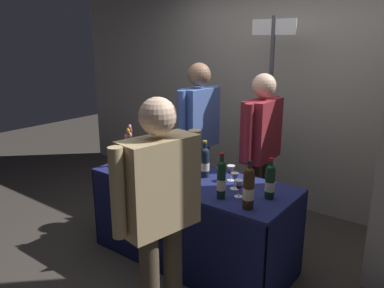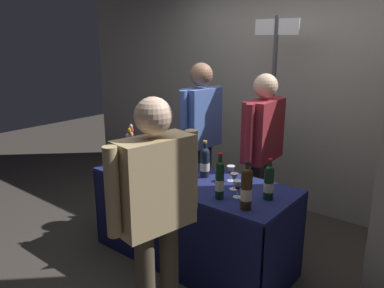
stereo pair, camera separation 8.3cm
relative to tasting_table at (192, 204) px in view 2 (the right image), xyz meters
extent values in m
plane|color=#38332D|center=(0.00, 0.00, -0.52)|extent=(12.00, 12.00, 0.00)
cube|color=#9E998E|center=(0.00, 1.63, 0.76)|extent=(6.26, 0.12, 2.56)
cube|color=#191E51|center=(0.00, 0.00, 0.22)|extent=(1.74, 0.71, 0.02)
cube|color=#141942|center=(0.00, -0.35, -0.16)|extent=(1.74, 0.01, 0.73)
cube|color=#141942|center=(0.00, 0.35, -0.16)|extent=(1.74, 0.01, 0.73)
cube|color=#141942|center=(-0.86, 0.00, -0.16)|extent=(0.01, 0.71, 0.73)
cube|color=#141942|center=(0.86, 0.00, -0.16)|extent=(0.01, 0.71, 0.73)
cylinder|color=#192333|center=(0.09, -0.22, 0.36)|extent=(0.07, 0.07, 0.25)
sphere|color=#192333|center=(0.09, -0.22, 0.48)|extent=(0.07, 0.07, 0.07)
cylinder|color=#192333|center=(0.09, -0.22, 0.53)|extent=(0.03, 0.03, 0.09)
cylinder|color=black|center=(0.09, -0.22, 0.58)|extent=(0.03, 0.03, 0.02)
cylinder|color=beige|center=(0.09, -0.22, 0.34)|extent=(0.07, 0.07, 0.08)
cylinder|color=black|center=(0.42, -0.20, 0.36)|extent=(0.06, 0.06, 0.25)
sphere|color=black|center=(0.42, -0.20, 0.49)|extent=(0.06, 0.06, 0.06)
cylinder|color=black|center=(0.42, -0.20, 0.52)|extent=(0.03, 0.03, 0.07)
cylinder|color=maroon|center=(0.42, -0.20, 0.57)|extent=(0.03, 0.03, 0.02)
cylinder|color=beige|center=(0.42, -0.20, 0.34)|extent=(0.07, 0.07, 0.08)
cylinder|color=#38230F|center=(0.66, -0.23, 0.36)|extent=(0.08, 0.08, 0.26)
sphere|color=#38230F|center=(0.66, -0.23, 0.49)|extent=(0.08, 0.08, 0.08)
cylinder|color=#38230F|center=(0.66, -0.23, 0.52)|extent=(0.03, 0.03, 0.07)
cylinder|color=black|center=(0.66, -0.23, 0.57)|extent=(0.03, 0.03, 0.02)
cylinder|color=beige|center=(0.66, -0.23, 0.34)|extent=(0.08, 0.08, 0.08)
cylinder|color=black|center=(-0.38, -0.07, 0.36)|extent=(0.08, 0.08, 0.25)
sphere|color=black|center=(-0.38, -0.07, 0.48)|extent=(0.08, 0.08, 0.08)
cylinder|color=black|center=(-0.38, -0.07, 0.52)|extent=(0.03, 0.03, 0.09)
cylinder|color=black|center=(-0.38, -0.07, 0.58)|extent=(0.04, 0.04, 0.02)
cylinder|color=beige|center=(-0.38, -0.07, 0.34)|extent=(0.08, 0.08, 0.08)
cylinder|color=#192333|center=(0.06, 0.10, 0.34)|extent=(0.08, 0.08, 0.22)
sphere|color=#192333|center=(0.06, 0.10, 0.45)|extent=(0.08, 0.08, 0.08)
cylinder|color=#192333|center=(0.06, 0.10, 0.49)|extent=(0.03, 0.03, 0.08)
cylinder|color=#B7932D|center=(0.06, 0.10, 0.54)|extent=(0.03, 0.03, 0.02)
cylinder|color=beige|center=(0.06, 0.10, 0.32)|extent=(0.08, 0.08, 0.07)
cylinder|color=black|center=(0.70, 0.02, 0.34)|extent=(0.07, 0.07, 0.22)
sphere|color=black|center=(0.70, 0.02, 0.45)|extent=(0.07, 0.07, 0.07)
cylinder|color=black|center=(0.70, 0.02, 0.49)|extent=(0.03, 0.03, 0.07)
cylinder|color=maroon|center=(0.70, 0.02, 0.53)|extent=(0.03, 0.03, 0.02)
cylinder|color=beige|center=(0.70, 0.02, 0.33)|extent=(0.07, 0.07, 0.07)
cylinder|color=black|center=(-0.01, -0.07, 0.34)|extent=(0.07, 0.07, 0.23)
sphere|color=black|center=(-0.01, -0.07, 0.46)|extent=(0.07, 0.07, 0.07)
cylinder|color=black|center=(-0.01, -0.07, 0.50)|extent=(0.03, 0.03, 0.08)
cylinder|color=maroon|center=(-0.01, -0.07, 0.55)|extent=(0.03, 0.03, 0.02)
cylinder|color=beige|center=(-0.01, -0.07, 0.33)|extent=(0.07, 0.07, 0.07)
cylinder|color=black|center=(-0.11, -0.04, 0.34)|extent=(0.07, 0.07, 0.23)
sphere|color=black|center=(-0.11, -0.04, 0.46)|extent=(0.07, 0.07, 0.07)
cylinder|color=black|center=(-0.11, -0.04, 0.50)|extent=(0.03, 0.03, 0.09)
cylinder|color=black|center=(-0.11, -0.04, 0.55)|extent=(0.03, 0.03, 0.02)
cylinder|color=beige|center=(-0.11, -0.04, 0.33)|extent=(0.07, 0.07, 0.07)
cylinder|color=silver|center=(0.51, -0.10, 0.23)|extent=(0.06, 0.06, 0.00)
cylinder|color=silver|center=(0.51, -0.10, 0.27)|extent=(0.01, 0.01, 0.06)
cone|color=silver|center=(0.51, -0.10, 0.33)|extent=(0.07, 0.07, 0.07)
cylinder|color=#590C19|center=(0.51, -0.10, 0.31)|extent=(0.04, 0.04, 0.02)
cylinder|color=silver|center=(0.40, 0.02, 0.23)|extent=(0.07, 0.07, 0.00)
cylinder|color=silver|center=(0.40, 0.02, 0.27)|extent=(0.01, 0.01, 0.06)
cone|color=silver|center=(0.40, 0.02, 0.33)|extent=(0.07, 0.07, 0.06)
cylinder|color=silver|center=(0.28, 0.15, 0.23)|extent=(0.06, 0.06, 0.00)
cylinder|color=silver|center=(0.28, 0.15, 0.26)|extent=(0.01, 0.01, 0.06)
cone|color=silver|center=(0.28, 0.15, 0.33)|extent=(0.07, 0.07, 0.07)
cylinder|color=#590C19|center=(0.28, 0.15, 0.31)|extent=(0.04, 0.04, 0.02)
cylinder|color=silver|center=(-0.66, -0.08, 0.32)|extent=(0.08, 0.08, 0.18)
cylinder|color=#38722D|center=(-0.65, -0.07, 0.42)|extent=(0.03, 0.03, 0.20)
ellipsoid|color=pink|center=(-0.64, -0.08, 0.53)|extent=(0.03, 0.03, 0.05)
cylinder|color=#38722D|center=(-0.66, -0.08, 0.44)|extent=(0.04, 0.04, 0.25)
ellipsoid|color=gold|center=(-0.65, -0.09, 0.57)|extent=(0.03, 0.03, 0.05)
cylinder|color=#38722D|center=(-0.65, -0.09, 0.46)|extent=(0.02, 0.03, 0.28)
ellipsoid|color=pink|center=(-0.64, -0.08, 0.60)|extent=(0.03, 0.03, 0.05)
cylinder|color=#38722D|center=(-0.67, -0.07, 0.42)|extent=(0.04, 0.03, 0.20)
ellipsoid|color=gold|center=(-0.66, -0.08, 0.52)|extent=(0.03, 0.03, 0.05)
cylinder|color=#38722D|center=(-0.64, -0.08, 0.44)|extent=(0.03, 0.05, 0.24)
ellipsoid|color=red|center=(-0.65, -0.06, 0.56)|extent=(0.03, 0.03, 0.05)
cylinder|color=#38722D|center=(-0.67, -0.08, 0.42)|extent=(0.02, 0.04, 0.19)
ellipsoid|color=pink|center=(-0.68, -0.10, 0.51)|extent=(0.03, 0.03, 0.05)
cube|color=silver|center=(-0.25, -0.24, 0.32)|extent=(0.03, 0.16, 0.17)
cylinder|color=#4C4233|center=(0.26, 0.81, -0.13)|extent=(0.12, 0.12, 0.79)
cylinder|color=#4C4233|center=(0.27, 0.63, -0.13)|extent=(0.12, 0.12, 0.79)
cube|color=maroon|center=(0.26, 0.72, 0.55)|extent=(0.23, 0.48, 0.56)
sphere|color=beige|center=(0.26, 0.72, 0.96)|extent=(0.22, 0.22, 0.22)
cylinder|color=maroon|center=(0.25, 1.00, 0.58)|extent=(0.08, 0.08, 0.52)
cylinder|color=maroon|center=(0.28, 0.44, 0.58)|extent=(0.08, 0.08, 0.52)
cylinder|color=#2D3347|center=(-0.38, 0.71, -0.11)|extent=(0.12, 0.12, 0.83)
cylinder|color=#2D3347|center=(-0.40, 0.55, -0.11)|extent=(0.12, 0.12, 0.83)
cube|color=#4C6BB7|center=(-0.39, 0.63, 0.60)|extent=(0.25, 0.43, 0.59)
sphere|color=#8C664C|center=(-0.39, 0.63, 1.03)|extent=(0.23, 0.23, 0.23)
cylinder|color=#4C6BB7|center=(-0.37, 0.88, 0.63)|extent=(0.08, 0.08, 0.54)
cylinder|color=#4C6BB7|center=(-0.41, 0.38, 0.63)|extent=(0.08, 0.08, 0.54)
cylinder|color=#4C4233|center=(0.42, -0.76, -0.13)|extent=(0.12, 0.12, 0.79)
cube|color=tan|center=(0.40, -0.85, 0.54)|extent=(0.29, 0.50, 0.56)
sphere|color=beige|center=(0.40, -0.85, 0.95)|extent=(0.22, 0.22, 0.22)
cylinder|color=tan|center=(0.35, -1.12, 0.57)|extent=(0.08, 0.08, 0.51)
cylinder|color=tan|center=(0.45, -0.57, 0.57)|extent=(0.08, 0.08, 0.51)
cylinder|color=#47474C|center=(0.11, 1.18, 0.53)|extent=(0.04, 0.04, 2.10)
cube|color=silver|center=(0.11, 1.18, 1.48)|extent=(0.46, 0.02, 0.15)
camera|label=1|loc=(1.79, -2.37, 1.36)|focal=35.26mm
camera|label=2|loc=(1.85, -2.32, 1.36)|focal=35.26mm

